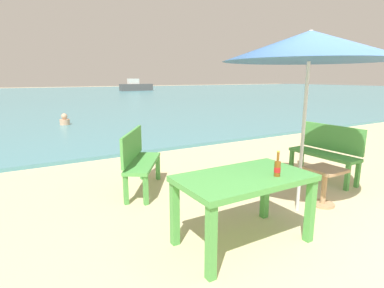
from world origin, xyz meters
TOP-DOWN VIEW (x-y plane):
  - sea_water at (0.00, 30.00)m, footprint 120.00×50.00m
  - picnic_table_green at (-1.36, 0.78)m, footprint 1.40×0.80m
  - beer_bottle_amber at (-1.09, 0.59)m, footprint 0.07×0.07m
  - patio_umbrella at (-0.19, 1.05)m, footprint 2.10×2.10m
  - side_table_wood at (0.25, 0.98)m, footprint 0.44×0.44m
  - bench_green_left at (1.26, 1.71)m, footprint 0.38×1.21m
  - bench_green_right at (-1.75, 2.83)m, footprint 0.96×1.20m
  - swimmer_person at (-1.75, 10.18)m, footprint 0.34×0.34m
  - boat_fishing_trawler at (10.55, 35.98)m, footprint 4.10×1.12m

SIDE VIEW (x-z plane):
  - sea_water at x=0.00m, z-range 0.00..0.08m
  - swimmer_person at x=-1.75m, z-range 0.03..0.44m
  - side_table_wood at x=0.25m, z-range 0.08..0.62m
  - bench_green_left at x=1.26m, z-range 0.07..1.02m
  - bench_green_right at x=-1.75m, z-range 0.07..1.02m
  - boat_fishing_trawler at x=10.55m, z-range -0.13..1.36m
  - picnic_table_green at x=-1.36m, z-range 0.27..1.03m
  - beer_bottle_amber at x=-1.09m, z-range 0.72..0.99m
  - patio_umbrella at x=-0.19m, z-range 0.97..3.27m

